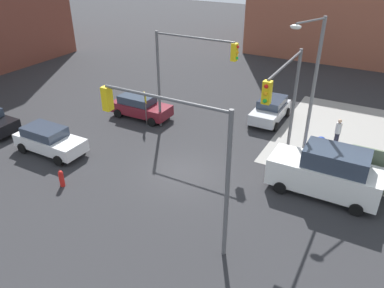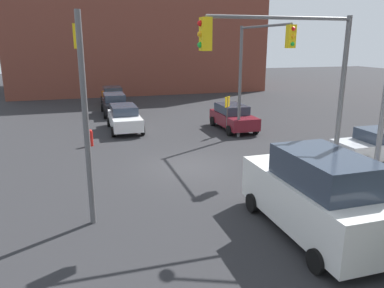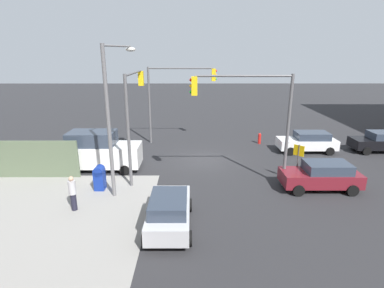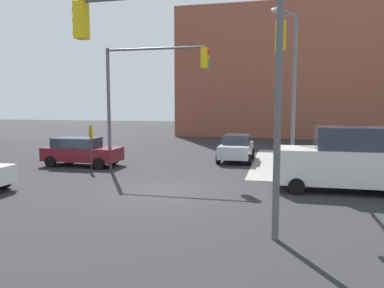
{
  "view_description": "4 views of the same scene",
  "coord_description": "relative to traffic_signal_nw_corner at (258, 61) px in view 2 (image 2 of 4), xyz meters",
  "views": [
    {
      "loc": [
        8.89,
        -15.18,
        11.47
      ],
      "look_at": [
        -0.07,
        1.05,
        1.32
      ],
      "focal_mm": 35.0,
      "sensor_mm": 36.0,
      "label": 1
    },
    {
      "loc": [
        15.9,
        -4.63,
        5.62
      ],
      "look_at": [
        0.95,
        -0.11,
        1.35
      ],
      "focal_mm": 35.0,
      "sensor_mm": 36.0,
      "label": 2
    },
    {
      "loc": [
        0.95,
        20.84,
        7.5
      ],
      "look_at": [
        0.9,
        1.99,
        1.82
      ],
      "focal_mm": 28.0,
      "sensor_mm": 36.0,
      "label": 3
    },
    {
      "loc": [
        4.57,
        -14.23,
        3.53
      ],
      "look_at": [
        0.89,
        1.3,
        1.83
      ],
      "focal_mm": 35.0,
      "sensor_mm": 36.0,
      "label": 4
    }
  ],
  "objects": [
    {
      "name": "hatchback_white",
      "position": [
        -5.97,
        -6.41,
        -3.8
      ],
      "size": [
        4.47,
        2.02,
        1.62
      ],
      "color": "white",
      "rests_on": "ground"
    },
    {
      "name": "coupe_maroon",
      "position": [
        -4.18,
        0.48,
        -3.8
      ],
      "size": [
        4.37,
        2.02,
        1.62
      ],
      "color": "maroon",
      "rests_on": "ground"
    },
    {
      "name": "warning_sign_two_way",
      "position": [
        -3.05,
        -0.4,
        -3.0
      ],
      "size": [
        0.48,
        0.48,
        2.4
      ],
      "color": "#4C4C4C",
      "rests_on": "ground"
    },
    {
      "name": "building_brick_west",
      "position": [
        -29.65,
        -2.05,
        3.75
      ],
      "size": [
        16.0,
        28.0,
        16.78
      ],
      "color": "brown",
      "rests_on": "ground"
    },
    {
      "name": "fire_hydrant",
      "position": [
        -2.65,
        -8.7,
        -4.15
      ],
      "size": [
        0.26,
        0.26,
        0.94
      ],
      "color": "red",
      "rests_on": "ground"
    },
    {
      "name": "van_white_delivery",
      "position": [
        9.52,
        -2.7,
        -3.36
      ],
      "size": [
        5.4,
        2.32,
        2.62
      ],
      "color": "white",
      "rests_on": "ground"
    },
    {
      "name": "coupe_silver",
      "position": [
        4.27,
        4.49,
        -3.8
      ],
      "size": [
        2.02,
        4.12,
        1.62
      ],
      "color": "#B7BABF",
      "rests_on": "ground"
    },
    {
      "name": "ground_plane",
      "position": [
        2.35,
        -4.5,
        -4.64
      ],
      "size": [
        120.0,
        120.0,
        0.0
      ],
      "primitive_type": "plane",
      "color": "#28282B"
    },
    {
      "name": "traffic_signal_se_corner",
      "position": [
        4.63,
        -9.0,
        0.01
      ],
      "size": [
        5.77,
        0.36,
        6.5
      ],
      "color": "#59595B",
      "rests_on": "ground"
    },
    {
      "name": "traffic_signal_ne_corner",
      "position": [
        6.85,
        -2.14,
        -0.0
      ],
      "size": [
        0.36,
        5.6,
        6.5
      ],
      "color": "#59595B",
      "rests_on": "ground"
    },
    {
      "name": "mailbox_blue",
      "position": [
        8.55,
        0.5,
        -3.88
      ],
      "size": [
        0.56,
        0.64,
        1.43
      ],
      "color": "navy",
      "rests_on": "ground"
    },
    {
      "name": "coupe_orange",
      "position": [
        -16.72,
        -6.16,
        -3.8
      ],
      "size": [
        4.35,
        2.02,
        1.62
      ],
      "color": "orange",
      "rests_on": "ground"
    },
    {
      "name": "street_lamp_corner",
      "position": [
        7.4,
        0.96,
        0.06
      ],
      "size": [
        1.29,
        2.5,
        8.0
      ],
      "color": "slate",
      "rests_on": "ground"
    },
    {
      "name": "traffic_signal_nw_corner",
      "position": [
        0.0,
        0.0,
        0.0
      ],
      "size": [
        5.63,
        0.36,
        6.5
      ],
      "color": "#59595B",
      "rests_on": "ground"
    },
    {
      "name": "sedan_black",
      "position": [
        -11.89,
        -6.45,
        -3.8
      ],
      "size": [
        4.5,
        2.02,
        1.62
      ],
      "color": "black",
      "rests_on": "ground"
    }
  ]
}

